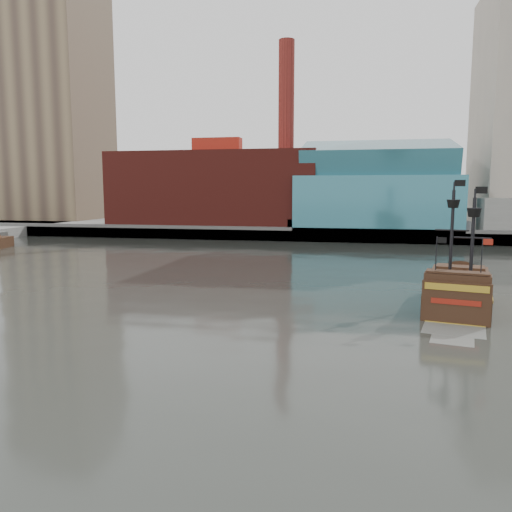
# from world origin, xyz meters

# --- Properties ---
(ground) EXTENTS (400.00, 400.00, 0.00)m
(ground) POSITION_xyz_m (0.00, 0.00, 0.00)
(ground) COLOR #252723
(ground) RESTS_ON ground
(promenade_far) EXTENTS (220.00, 60.00, 2.00)m
(promenade_far) POSITION_xyz_m (0.00, 92.00, 1.00)
(promenade_far) COLOR slate
(promenade_far) RESTS_ON ground
(seawall) EXTENTS (220.00, 1.00, 2.60)m
(seawall) POSITION_xyz_m (0.00, 62.50, 1.30)
(seawall) COLOR #4C4C49
(seawall) RESTS_ON ground
(skyline) EXTENTS (149.00, 45.00, 62.00)m
(skyline) POSITION_xyz_m (5.21, 84.56, 24.55)
(skyline) COLOR brown
(skyline) RESTS_ON promenade_far
(pirate_ship) EXTENTS (7.27, 15.25, 10.98)m
(pirate_ship) POSITION_xyz_m (14.98, 13.18, 1.00)
(pirate_ship) COLOR black
(pirate_ship) RESTS_ON ground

